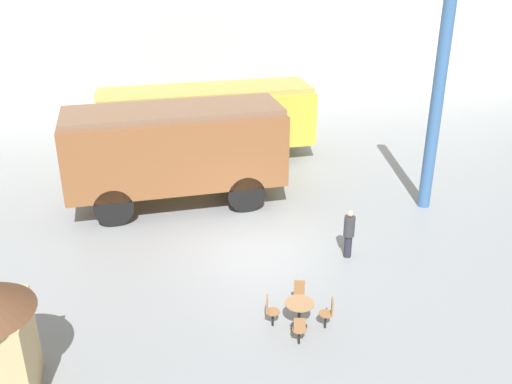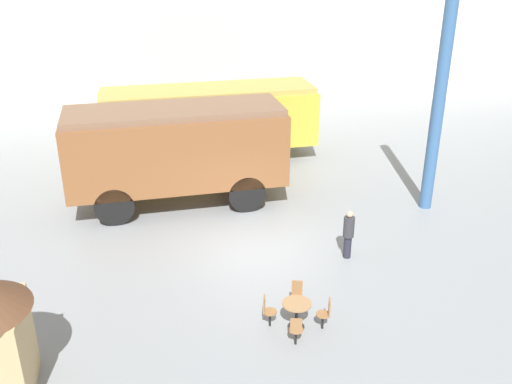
% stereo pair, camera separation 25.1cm
% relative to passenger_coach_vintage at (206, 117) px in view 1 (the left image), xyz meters
% --- Properties ---
extents(ground_plane, '(80.00, 80.00, 0.00)m').
position_rel_passenger_coach_vintage_xyz_m(ground_plane, '(0.04, -8.59, -1.96)').
color(ground_plane, gray).
extents(backdrop_wall, '(44.00, 0.15, 9.00)m').
position_rel_passenger_coach_vintage_xyz_m(backdrop_wall, '(0.04, 7.07, 2.54)').
color(backdrop_wall, beige).
rests_on(backdrop_wall, ground_plane).
extents(passenger_coach_vintage, '(9.34, 2.69, 3.25)m').
position_rel_passenger_coach_vintage_xyz_m(passenger_coach_vintage, '(0.00, 0.00, 0.00)').
color(passenger_coach_vintage, gold).
rests_on(passenger_coach_vintage, ground_plane).
extents(passenger_coach_wooden, '(7.82, 2.73, 3.71)m').
position_rel_passenger_coach_vintage_xyz_m(passenger_coach_wooden, '(-1.88, -4.45, 0.31)').
color(passenger_coach_wooden, brown).
rests_on(passenger_coach_wooden, ground_plane).
extents(cafe_table_near, '(0.75, 0.75, 0.74)m').
position_rel_passenger_coach_vintage_xyz_m(cafe_table_near, '(0.24, -12.66, -1.41)').
color(cafe_table_near, black).
rests_on(cafe_table_near, ground_plane).
extents(cafe_chair_0, '(0.37, 0.39, 0.87)m').
position_rel_passenger_coach_vintage_xyz_m(cafe_chair_0, '(0.02, -13.37, -1.45)').
color(cafe_chair_0, black).
rests_on(cafe_chair_0, ground_plane).
extents(cafe_chair_1, '(0.39, 0.37, 0.87)m').
position_rel_passenger_coach_vintage_xyz_m(cafe_chair_1, '(0.95, -12.88, -1.45)').
color(cafe_chair_1, black).
rests_on(cafe_chair_1, ground_plane).
extents(cafe_chair_2, '(0.37, 0.39, 0.87)m').
position_rel_passenger_coach_vintage_xyz_m(cafe_chair_2, '(0.47, -11.95, -1.45)').
color(cafe_chair_2, black).
rests_on(cafe_chair_2, ground_plane).
extents(cafe_chair_3, '(0.39, 0.37, 0.87)m').
position_rel_passenger_coach_vintage_xyz_m(cafe_chair_3, '(-0.47, -12.43, -1.45)').
color(cafe_chair_3, black).
rests_on(cafe_chair_3, ground_plane).
extents(visitor_person, '(0.34, 0.34, 1.61)m').
position_rel_passenger_coach_vintage_xyz_m(visitor_person, '(2.82, -9.64, -1.09)').
color(visitor_person, '#262633').
rests_on(visitor_person, ground_plane).
extents(support_pillar, '(0.44, 0.44, 8.00)m').
position_rel_passenger_coach_vintage_xyz_m(support_pillar, '(7.02, -6.84, 2.04)').
color(support_pillar, '#386093').
rests_on(support_pillar, ground_plane).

